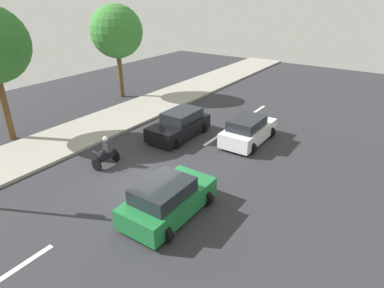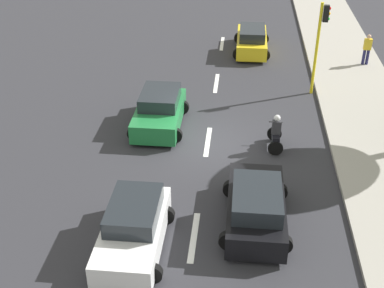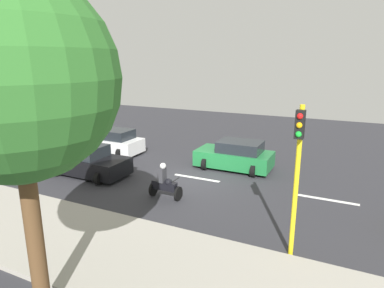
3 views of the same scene
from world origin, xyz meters
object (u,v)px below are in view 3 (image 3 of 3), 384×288
object	(u,v)px
car_white	(111,142)
motorcycle	(165,183)
car_black	(87,161)
street_tree_center	(14,80)
car_green	(235,156)
traffic_light_corner	(297,162)

from	to	relation	value
car_white	motorcycle	distance (m)	7.86
car_white	motorcycle	bearing A→B (deg)	54.86
car_black	street_tree_center	xyz separation A→B (m)	(7.78, 5.83, 4.59)
car_green	traffic_light_corner	distance (m)	8.44
car_white	traffic_light_corner	bearing A→B (deg)	60.93
car_white	car_black	world-z (taller)	same
car_white	car_black	bearing A→B (deg)	21.84
car_white	car_green	distance (m)	7.86
car_white	car_black	distance (m)	3.98
car_green	street_tree_center	bearing A→B (deg)	-2.57
car_black	traffic_light_corner	xyz separation A→B (m)	(2.93, 10.44, 2.22)
car_green	street_tree_center	size ratio (longest dim) A/B	0.54
car_black	motorcycle	xyz separation A→B (m)	(0.82, 4.94, -0.07)
car_white	car_black	xyz separation A→B (m)	(3.70, 1.48, 0.00)
car_green	street_tree_center	world-z (taller)	street_tree_center
car_black	street_tree_center	distance (m)	10.75
car_black	car_white	bearing A→B (deg)	-158.16
car_green	motorcycle	xyz separation A→B (m)	(4.95, -1.42, -0.07)
motorcycle	street_tree_center	xyz separation A→B (m)	(6.96, 0.89, 4.66)
car_green	car_black	distance (m)	7.59
car_white	traffic_light_corner	size ratio (longest dim) A/B	0.88
car_green	traffic_light_corner	size ratio (longest dim) A/B	0.88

